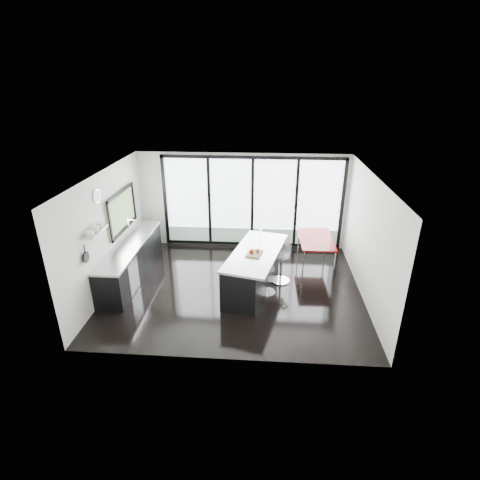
# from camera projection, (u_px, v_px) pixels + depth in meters

# --- Properties ---
(floor) EXTENTS (6.00, 5.00, 0.00)m
(floor) POSITION_uv_depth(u_px,v_px,m) (235.00, 288.00, 9.11)
(floor) COLOR black
(floor) RESTS_ON ground
(ceiling) EXTENTS (6.00, 5.00, 0.00)m
(ceiling) POSITION_uv_depth(u_px,v_px,m) (234.00, 175.00, 7.98)
(ceiling) COLOR white
(ceiling) RESTS_ON wall_back
(wall_back) EXTENTS (6.00, 0.09, 2.80)m
(wall_back) POSITION_uv_depth(u_px,v_px,m) (251.00, 206.00, 10.83)
(wall_back) COLOR silver
(wall_back) RESTS_ON ground
(wall_front) EXTENTS (6.00, 0.00, 2.80)m
(wall_front) POSITION_uv_depth(u_px,v_px,m) (222.00, 293.00, 6.27)
(wall_front) COLOR silver
(wall_front) RESTS_ON ground
(wall_left) EXTENTS (0.26, 5.00, 2.80)m
(wall_left) POSITION_uv_depth(u_px,v_px,m) (112.00, 221.00, 8.93)
(wall_left) COLOR silver
(wall_left) RESTS_ON ground
(wall_right) EXTENTS (0.00, 5.00, 2.80)m
(wall_right) POSITION_uv_depth(u_px,v_px,m) (368.00, 239.00, 8.35)
(wall_right) COLOR silver
(wall_right) RESTS_ON ground
(counter_cabinets) EXTENTS (0.69, 3.24, 1.36)m
(counter_cabinets) POSITION_uv_depth(u_px,v_px,m) (131.00, 260.00, 9.47)
(counter_cabinets) COLOR black
(counter_cabinets) RESTS_ON floor
(island) EXTENTS (1.55, 2.59, 1.29)m
(island) POSITION_uv_depth(u_px,v_px,m) (253.00, 269.00, 8.94)
(island) COLOR black
(island) RESTS_ON floor
(bar_stool_near) EXTENTS (0.45, 0.45, 0.67)m
(bar_stool_near) POSITION_uv_depth(u_px,v_px,m) (267.00, 280.00, 8.78)
(bar_stool_near) COLOR silver
(bar_stool_near) RESTS_ON floor
(bar_stool_far) EXTENTS (0.61, 0.61, 0.75)m
(bar_stool_far) POSITION_uv_depth(u_px,v_px,m) (281.00, 268.00, 9.27)
(bar_stool_far) COLOR silver
(bar_stool_far) RESTS_ON floor
(red_table) EXTENTS (0.89, 1.53, 0.81)m
(red_table) POSITION_uv_depth(u_px,v_px,m) (315.00, 252.00, 10.00)
(red_table) COLOR maroon
(red_table) RESTS_ON floor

